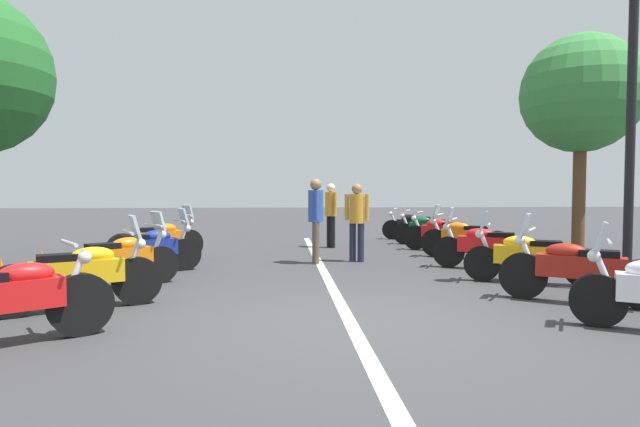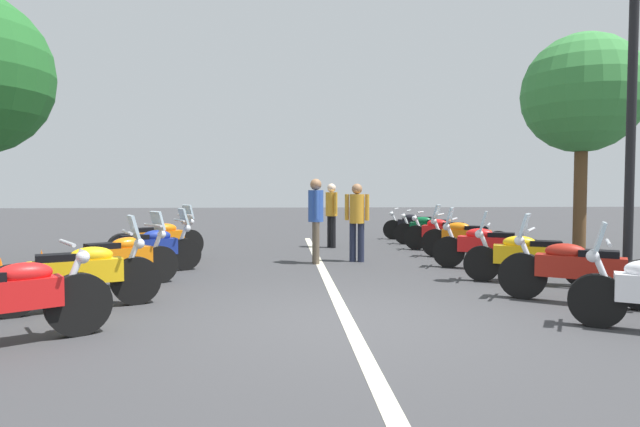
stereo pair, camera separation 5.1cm
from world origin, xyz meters
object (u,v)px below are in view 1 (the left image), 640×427
motorcycle_right_row_5 (443,233)px  motorcycle_left_row_1 (80,274)px  motorcycle_left_row_0 (8,300)px  motorcycle_right_row_2 (529,256)px  motorcycle_right_row_4 (464,238)px  motorcycle_right_row_6 (427,229)px  street_lamp_twin_globe (632,72)px  motorcycle_left_row_3 (149,249)px  roadside_tree_1 (581,95)px  motorcycle_left_row_4 (159,240)px  bystander_2 (357,216)px  motorcycle_right_row_3 (487,246)px  motorcycle_right_row_7 (414,225)px  bystander_1 (331,210)px  motorcycle_right_row_1 (578,269)px  traffic_cone_2 (42,270)px  bystander_3 (316,214)px  motorcycle_left_row_2 (119,259)px  traffic_cone_1 (2,281)px

motorcycle_right_row_5 → motorcycle_left_row_1: bearing=70.4°
motorcycle_left_row_0 → motorcycle_right_row_2: motorcycle_right_row_2 is taller
motorcycle_right_row_4 → motorcycle_right_row_6: size_ratio=0.98×
street_lamp_twin_globe → motorcycle_left_row_0: bearing=107.2°
motorcycle_left_row_3 → motorcycle_right_row_6: motorcycle_left_row_3 is taller
motorcycle_right_row_2 → roadside_tree_1: roadside_tree_1 is taller
motorcycle_left_row_4 → bystander_2: size_ratio=1.06×
motorcycle_right_row_3 → roadside_tree_1: bearing=-112.5°
motorcycle_right_row_3 → motorcycle_right_row_7: 5.98m
motorcycle_right_row_2 → motorcycle_right_row_4: size_ratio=1.09×
motorcycle_left_row_1 → bystander_1: 7.97m
motorcycle_left_row_4 → motorcycle_right_row_1: (-4.64, -6.68, -0.00)m
motorcycle_left_row_4 → bystander_1: 4.68m
motorcycle_left_row_3 → bystander_2: bearing=-11.4°
street_lamp_twin_globe → traffic_cone_2: (0.54, 9.23, -3.11)m
bystander_3 → bystander_2: bearing=-167.9°
street_lamp_twin_globe → motorcycle_left_row_4: bearing=66.5°
motorcycle_left_row_2 → bystander_2: bearing=-5.7°
motorcycle_right_row_3 → traffic_cone_1: bearing=43.7°
motorcycle_left_row_2 → motorcycle_left_row_4: 3.05m
motorcycle_right_row_4 → bystander_3: (-0.56, 3.42, 0.58)m
motorcycle_left_row_4 → bystander_3: (-0.56, -3.38, 0.58)m
motorcycle_left_row_1 → motorcycle_right_row_1: size_ratio=1.06×
motorcycle_right_row_2 → motorcycle_right_row_7: bearing=-65.7°
motorcycle_right_row_7 → bystander_2: size_ratio=1.16×
motorcycle_right_row_3 → roadside_tree_1: size_ratio=0.36×
motorcycle_right_row_5 → traffic_cone_1: bearing=62.4°
motorcycle_right_row_3 → traffic_cone_2: bearing=37.5°
motorcycle_left_row_0 → traffic_cone_1: motorcycle_left_row_0 is taller
motorcycle_left_row_0 → motorcycle_right_row_7: motorcycle_left_row_0 is taller
motorcycle_right_row_7 → roadside_tree_1: (-2.81, -3.62, 3.57)m
motorcycle_left_row_1 → motorcycle_right_row_3: 7.18m
motorcycle_left_row_3 → roadside_tree_1: bearing=-11.1°
motorcycle_right_row_3 → motorcycle_left_row_3: bearing=27.1°
motorcycle_right_row_5 → street_lamp_twin_globe: street_lamp_twin_globe is taller
motorcycle_left_row_2 → bystander_3: (2.49, -3.26, 0.59)m
motorcycle_right_row_2 → motorcycle_right_row_5: motorcycle_right_row_2 is taller
motorcycle_left_row_1 → motorcycle_right_row_6: bearing=22.0°
motorcycle_right_row_6 → traffic_cone_1: 10.49m
bystander_3 → motorcycle_right_row_7: bearing=-125.2°
traffic_cone_1 → street_lamp_twin_globe: bearing=-87.7°
motorcycle_right_row_1 → bystander_1: bearing=-35.2°
motorcycle_left_row_0 → motorcycle_right_row_1: bearing=-21.8°
motorcycle_right_row_1 → motorcycle_left_row_2: bearing=20.2°
bystander_1 → motorcycle_left_row_1: bearing=-143.9°
motorcycle_right_row_6 → bystander_1: (-0.48, 2.79, 0.57)m
motorcycle_right_row_3 → motorcycle_left_row_4: bearing=13.7°
motorcycle_left_row_1 → bystander_1: (6.94, -3.90, 0.54)m
motorcycle_left_row_2 → roadside_tree_1: 11.82m
motorcycle_right_row_2 → bystander_2: 3.75m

